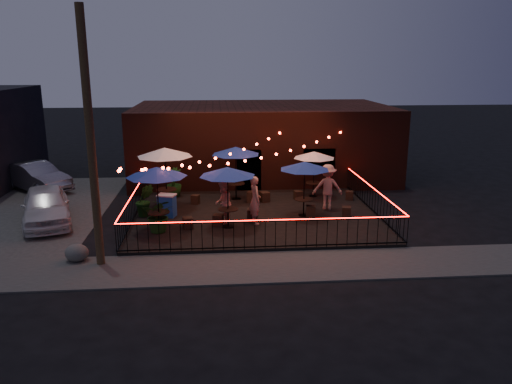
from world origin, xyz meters
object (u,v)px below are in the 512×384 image
cafe_table_1 (165,153)px  cafe_table_5 (314,155)px  utility_pole (91,142)px  cafe_table_0 (157,173)px  boulder (77,253)px  cafe_table_3 (236,151)px  cafe_table_2 (227,172)px  cooler (167,205)px  cafe_table_4 (305,166)px

cafe_table_1 → cafe_table_5: cafe_table_1 is taller
utility_pole → cafe_table_0: (1.60, 2.70, -1.58)m
boulder → cafe_table_5: bearing=37.2°
cafe_table_3 → cafe_table_0: bearing=-125.3°
cafe_table_3 → cafe_table_5: (3.67, 0.19, -0.28)m
cafe_table_2 → cooler: (-2.47, 1.56, -1.69)m
utility_pole → cafe_table_3: utility_pole is taller
cafe_table_4 → cafe_table_5: (0.99, 2.98, -0.11)m
cafe_table_2 → boulder: cafe_table_2 is taller
cafe_table_2 → boulder: (-5.02, -2.73, -2.00)m
cafe_table_2 → cafe_table_3: size_ratio=0.93×
cafe_table_3 → boulder: size_ratio=3.34×
cafe_table_2 → boulder: size_ratio=3.09×
cafe_table_0 → cafe_table_4: bearing=15.2°
cafe_table_5 → boulder: 11.66m
cafe_table_4 → cafe_table_3: bearing=133.9°
boulder → cafe_table_0: bearing=44.8°
cafe_table_5 → cafe_table_3: bearing=-177.0°
utility_pole → cafe_table_5: utility_pole is taller
utility_pole → cafe_table_5: size_ratio=3.71×
cafe_table_4 → cooler: cafe_table_4 is taller
utility_pole → cooler: utility_pole is taller
cooler → cafe_table_5: bearing=38.6°
cafe_table_2 → cooler: size_ratio=2.69×
cafe_table_0 → cafe_table_5: bearing=34.0°
cafe_table_5 → cooler: size_ratio=2.28×
utility_pole → cafe_table_3: bearing=56.4°
cafe_table_0 → cafe_table_1: bearing=90.0°
utility_pole → cafe_table_4: (7.38, 4.27, -1.77)m
utility_pole → cafe_table_0: size_ratio=3.19×
cafe_table_1 → boulder: size_ratio=3.33×
cafe_table_0 → cooler: size_ratio=2.65×
utility_pole → boulder: bearing=160.2°
cafe_table_5 → boulder: (-9.18, -6.96, -1.80)m
utility_pole → cafe_table_1: utility_pole is taller
cooler → utility_pole: bearing=-94.0°
cafe_table_0 → cafe_table_5: cafe_table_0 is taller
cafe_table_5 → cafe_table_0: bearing=-146.0°
cafe_table_3 → cafe_table_2: bearing=-96.8°
cafe_table_3 → cafe_table_4: (2.69, -2.79, -0.16)m
cafe_table_0 → cafe_table_2: cafe_table_0 is taller
cafe_table_4 → cooler: 5.88m
cafe_table_0 → cafe_table_4: size_ratio=1.00×
cafe_table_3 → cafe_table_5: 3.69m
cafe_table_0 → cafe_table_2: bearing=7.1°
cafe_table_1 → utility_pole: bearing=-105.0°
utility_pole → cafe_table_1: bearing=75.0°
cafe_table_1 → cafe_table_5: size_ratio=1.27×
utility_pole → cooler: 5.94m
cafe_table_0 → cafe_table_2: size_ratio=0.98×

